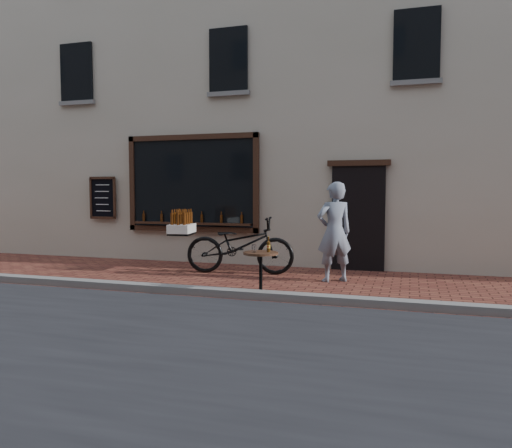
% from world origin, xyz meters
% --- Properties ---
extents(ground, '(90.00, 90.00, 0.00)m').
position_xyz_m(ground, '(0.00, 0.00, 0.00)').
color(ground, '#59261C').
rests_on(ground, ground).
extents(kerb, '(90.00, 0.25, 0.12)m').
position_xyz_m(kerb, '(0.00, 0.20, 0.06)').
color(kerb, slate).
rests_on(kerb, ground).
extents(shop_building, '(28.00, 6.20, 10.00)m').
position_xyz_m(shop_building, '(0.00, 6.50, 5.00)').
color(shop_building, '#C2B299').
rests_on(shop_building, ground).
extents(cargo_bicycle, '(2.61, 1.08, 1.24)m').
position_xyz_m(cargo_bicycle, '(-0.39, 2.31, 0.59)').
color(cargo_bicycle, black).
rests_on(cargo_bicycle, ground).
extents(bistro_table, '(0.56, 0.56, 0.96)m').
position_xyz_m(bistro_table, '(0.70, 0.35, 0.51)').
color(bistro_table, black).
rests_on(bistro_table, ground).
extents(pedestrian, '(0.81, 0.73, 1.85)m').
position_xyz_m(pedestrian, '(1.61, 2.03, 0.93)').
color(pedestrian, slate).
rests_on(pedestrian, ground).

